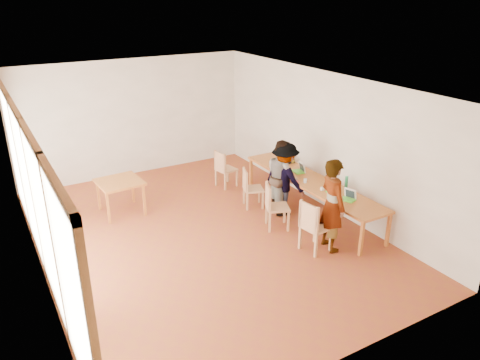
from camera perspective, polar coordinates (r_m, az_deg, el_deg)
The scene contains 25 objects.
ground at distance 9.50m, azimuth -4.52°, elevation -6.65°, with size 8.00×8.00×0.00m, color #984224.
wall_back at distance 12.45m, azimuth -12.88°, elevation 7.39°, with size 6.00×0.10×3.00m, color silver.
wall_front at distance 5.86m, azimuth 12.66°, elevation -10.06°, with size 6.00×0.10×3.00m, color silver.
wall_right at distance 10.43m, azimuth 10.26°, elevation 4.73°, with size 0.10×8.00×3.00m, color silver.
window_wall at distance 8.16m, azimuth -23.89°, elevation -1.93°, with size 0.10×8.00×3.00m, color white.
ceiling at distance 8.46m, azimuth -5.14°, elevation 11.56°, with size 6.00×8.00×0.04m, color white.
communal_table at distance 10.22m, azimuth 8.67°, elevation -0.29°, with size 0.80×4.00×0.75m.
side_table at distance 10.42m, azimuth -14.46°, elevation -0.52°, with size 0.90×0.90×0.75m.
chair_near at distance 8.71m, azimuth 8.83°, elevation -5.04°, with size 0.53×0.53×0.54m.
chair_mid at distance 9.49m, azimuth 4.01°, elevation -2.67°, with size 0.59×0.59×0.51m.
chair_far at distance 10.41m, azimuth 1.13°, elevation -0.52°, with size 0.53×0.53×0.48m.
chair_empty at distance 11.46m, azimuth -2.07°, elevation 1.78°, with size 0.50×0.50×0.49m.
chair_spare at distance 10.80m, azimuth -21.97°, elevation -1.10°, with size 0.51×0.51×0.51m.
person_near at distance 8.78m, azimuth 11.18°, elevation -3.00°, with size 0.65×0.43×1.80m, color gray.
person_mid at distance 10.18m, azimuth 5.14°, elevation 0.46°, with size 0.79×0.62×1.62m, color gray.
person_far at distance 10.13m, azimuth 5.48°, elevation 0.24°, with size 1.03×0.59×1.59m, color gray.
laptop_near at distance 9.40m, azimuth 13.15°, elevation -2.00°, with size 0.30×0.32×0.22m.
laptop_mid at distance 9.66m, azimuth 11.41°, elevation -1.20°, with size 0.23×0.26×0.20m.
laptop_far at distance 10.62m, azimuth 7.33°, elevation 1.30°, with size 0.28×0.30×0.23m.
yellow_mug at distance 11.16m, azimuth 6.38°, elevation 2.33°, with size 0.13×0.13×0.10m, color gold.
green_bottle at distance 9.85m, azimuth 12.84°, elevation -0.31°, with size 0.07×0.07×0.28m, color #22804C.
clear_glass at distance 10.05m, azimuth 7.96°, elevation -0.09°, with size 0.07×0.07×0.09m, color silver.
condiment_cup at distance 9.74m, azimuth 10.00°, elevation -1.06°, with size 0.08×0.08×0.06m, color white.
pink_phone at distance 10.11m, azimuth 6.92°, elevation -0.12°, with size 0.05×0.10×0.01m, color #CD3B4F.
black_pouch at distance 11.22m, azimuth 5.99°, elevation 2.43°, with size 0.16×0.26×0.09m, color black.
Camera 1 is at (-3.52, -7.54, 4.59)m, focal length 35.00 mm.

